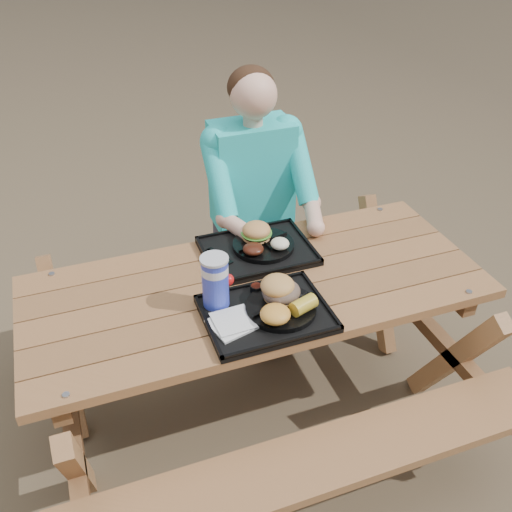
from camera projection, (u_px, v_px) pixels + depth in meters
name	position (u px, v px, depth m)	size (l,w,h in m)	color
ground	(256.00, 410.00, 2.66)	(60.00, 60.00, 0.00)	#999999
picnic_table	(256.00, 352.00, 2.45)	(1.80, 1.49, 0.75)	#999999
tray_near	(266.00, 314.00, 2.07)	(0.45, 0.35, 0.02)	black
tray_far	(257.00, 252.00, 2.40)	(0.45, 0.35, 0.02)	black
plate_near	(281.00, 308.00, 2.07)	(0.26, 0.26, 0.02)	black
plate_far	(263.00, 245.00, 2.40)	(0.26, 0.26, 0.02)	black
napkin_stack	(231.00, 324.00, 2.00)	(0.14, 0.14, 0.02)	silver
soda_cup	(215.00, 283.00, 2.05)	(0.10, 0.10, 0.20)	#1A2DC6
condiment_bbq	(256.00, 288.00, 2.15)	(0.05, 0.05, 0.03)	black
condiment_mustard	(271.00, 285.00, 2.17)	(0.06, 0.06, 0.03)	yellow
sandwich	(281.00, 283.00, 2.06)	(0.13, 0.13, 0.14)	#CF9149
mac_cheese	(275.00, 314.00, 1.98)	(0.11, 0.11, 0.05)	gold
corn_cob	(304.00, 305.00, 2.02)	(0.09, 0.09, 0.06)	gold
cutlery_far	(220.00, 256.00, 2.35)	(0.03, 0.15, 0.01)	black
burger	(256.00, 227.00, 2.40)	(0.12, 0.12, 0.11)	#CE8B48
baked_beans	(253.00, 249.00, 2.33)	(0.09, 0.09, 0.04)	#41180D
potato_salad	(280.00, 244.00, 2.36)	(0.08, 0.08, 0.04)	white
diner	(253.00, 217.00, 2.86)	(0.48, 0.84, 1.28)	#1B99BE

